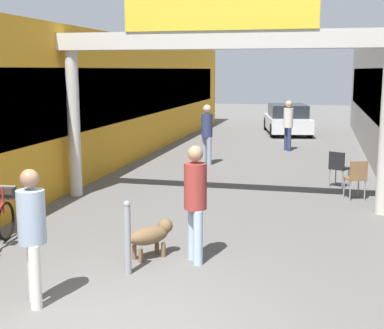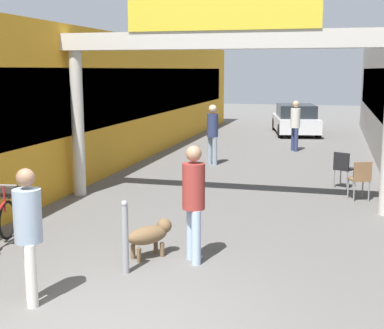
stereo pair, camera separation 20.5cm
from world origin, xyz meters
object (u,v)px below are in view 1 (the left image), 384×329
(pedestrian_with_dog, at_px, (195,196))
(cafe_chair_black_farther, at_px, (338,166))
(pedestrian_elderly_walking, at_px, (288,122))
(cafe_chair_wood_nearer, at_px, (356,176))
(pedestrian_carrying_crate, at_px, (207,130))
(dog_on_leash, at_px, (152,235))
(parked_car_white, at_px, (287,119))
(bollard_post_metal, at_px, (127,237))
(pedestrian_companion, at_px, (32,228))

(pedestrian_with_dog, bearing_deg, cafe_chair_black_farther, 69.19)
(pedestrian_elderly_walking, relative_size, cafe_chair_black_farther, 2.01)
(cafe_chair_wood_nearer, bearing_deg, pedestrian_with_dog, -119.20)
(cafe_chair_wood_nearer, distance_m, cafe_chair_black_farther, 1.29)
(pedestrian_carrying_crate, height_order, dog_on_leash, pedestrian_carrying_crate)
(pedestrian_carrying_crate, height_order, cafe_chair_black_farther, pedestrian_carrying_crate)
(pedestrian_with_dog, distance_m, parked_car_white, 16.94)
(bollard_post_metal, bearing_deg, pedestrian_companion, -121.83)
(dog_on_leash, height_order, cafe_chair_black_farther, cafe_chair_black_farther)
(pedestrian_carrying_crate, bearing_deg, pedestrian_elderly_walking, 56.96)
(parked_car_white, bearing_deg, pedestrian_with_dog, -91.07)
(dog_on_leash, bearing_deg, pedestrian_companion, -114.39)
(pedestrian_elderly_walking, xyz_separation_m, cafe_chair_black_farther, (1.58, -5.85, -0.49))
(pedestrian_with_dog, xyz_separation_m, dog_on_leash, (-0.69, 0.04, -0.66))
(pedestrian_carrying_crate, relative_size, cafe_chair_wood_nearer, 2.05)
(pedestrian_with_dog, relative_size, dog_on_leash, 2.30)
(pedestrian_with_dog, bearing_deg, dog_on_leash, 176.76)
(pedestrian_with_dog, xyz_separation_m, pedestrian_elderly_walking, (0.66, 11.73, 0.01))
(bollard_post_metal, height_order, parked_car_white, parked_car_white)
(dog_on_leash, bearing_deg, parked_car_white, 86.58)
(bollard_post_metal, height_order, cafe_chair_wood_nearer, bollard_post_metal)
(cafe_chair_black_farther, relative_size, parked_car_white, 0.21)
(pedestrian_elderly_walking, bearing_deg, pedestrian_carrying_crate, -123.04)
(cafe_chair_black_farther, distance_m, parked_car_white, 11.21)
(pedestrian_carrying_crate, relative_size, pedestrian_elderly_walking, 1.02)
(cafe_chair_wood_nearer, bearing_deg, cafe_chair_black_farther, 106.09)
(pedestrian_carrying_crate, bearing_deg, cafe_chair_wood_nearer, -41.25)
(pedestrian_companion, relative_size, cafe_chair_wood_nearer, 1.92)
(bollard_post_metal, xyz_separation_m, parked_car_white, (1.14, 17.63, 0.10))
(pedestrian_carrying_crate, bearing_deg, pedestrian_with_dog, -79.25)
(cafe_chair_black_farther, bearing_deg, pedestrian_elderly_walking, 105.10)
(pedestrian_elderly_walking, bearing_deg, bollard_post_metal, -96.79)
(pedestrian_with_dog, relative_size, parked_car_white, 0.42)
(pedestrian_carrying_crate, height_order, cafe_chair_wood_nearer, pedestrian_carrying_crate)
(dog_on_leash, bearing_deg, pedestrian_elderly_walking, 83.41)
(pedestrian_companion, xyz_separation_m, pedestrian_carrying_crate, (0.01, 10.21, 0.08))
(cafe_chair_black_farther, bearing_deg, cafe_chair_wood_nearer, -73.91)
(pedestrian_elderly_walking, relative_size, bollard_post_metal, 1.67)
(cafe_chair_wood_nearer, xyz_separation_m, parked_car_white, (-2.28, 12.29, 0.10))
(pedestrian_carrying_crate, relative_size, dog_on_leash, 2.36)
(pedestrian_companion, bearing_deg, cafe_chair_wood_nearer, 57.52)
(pedestrian_companion, distance_m, pedestrian_elderly_walking, 13.83)
(dog_on_leash, relative_size, parked_car_white, 0.18)
(parked_car_white, bearing_deg, dog_on_leash, -93.42)
(pedestrian_elderly_walking, distance_m, cafe_chair_black_farther, 6.08)
(pedestrian_carrying_crate, xyz_separation_m, dog_on_leash, (0.88, -8.26, -0.69))
(cafe_chair_black_farther, bearing_deg, pedestrian_companion, -116.07)
(dog_on_leash, bearing_deg, pedestrian_carrying_crate, 96.09)
(bollard_post_metal, xyz_separation_m, cafe_chair_black_farther, (3.06, 6.58, -0.00))
(pedestrian_companion, height_order, parked_car_white, pedestrian_companion)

